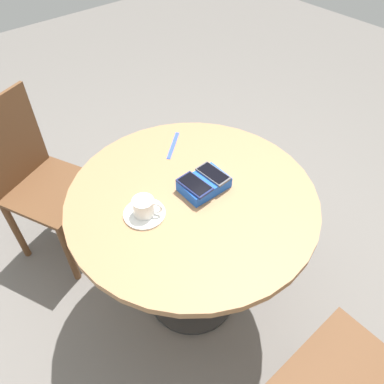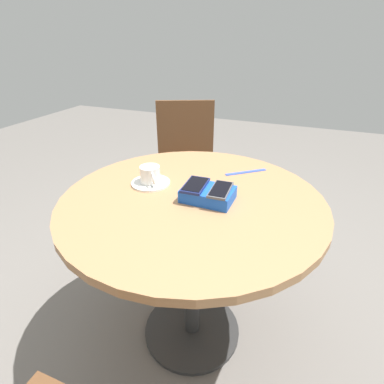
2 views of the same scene
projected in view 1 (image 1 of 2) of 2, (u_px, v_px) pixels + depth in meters
The scene contains 9 objects.
ground_plane at pixel (192, 293), 1.98m from camera, with size 8.00×8.00×0.00m, color slate.
round_table at pixel (192, 218), 1.54m from camera, with size 0.98×0.98×0.74m.
phone_box at pixel (204, 184), 1.46m from camera, with size 0.19×0.13×0.05m.
phone_gray at pixel (213, 174), 1.46m from camera, with size 0.07×0.14×0.01m.
phone_navy at pixel (194, 184), 1.42m from camera, with size 0.08×0.14×0.01m.
saucer at pixel (144, 214), 1.38m from camera, with size 0.16×0.16×0.01m, color white.
coffee_cup at pixel (144, 207), 1.35m from camera, with size 0.09×0.10×0.07m.
lanyard_strap at pixel (173, 145), 1.67m from camera, with size 0.19×0.02×0.00m, color blue.
chair_far_side at pixel (41, 182), 1.90m from camera, with size 0.52×0.52×0.91m.
Camera 1 is at (0.66, 0.77, 1.78)m, focal length 35.00 mm.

